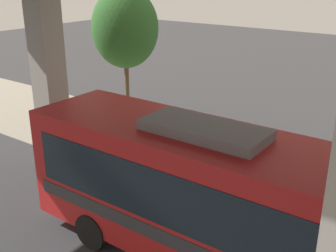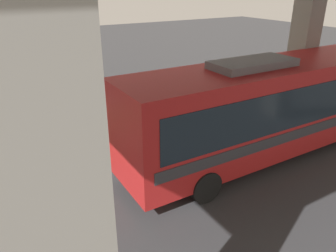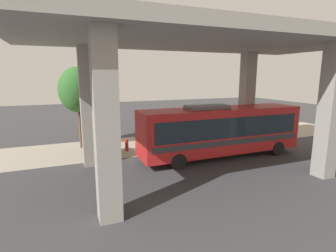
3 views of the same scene
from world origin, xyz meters
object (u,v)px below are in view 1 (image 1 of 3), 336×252
at_px(planter_front, 205,169).
at_px(planter_middle, 114,135).
at_px(bus, 246,206).
at_px(street_tree_near, 125,28).
at_px(fire_hydrant, 151,150).

bearing_deg(planter_front, planter_middle, -96.03).
relative_size(bus, planter_front, 6.30).
bearing_deg(street_tree_near, planter_middle, 31.52).
relative_size(planter_front, planter_middle, 1.08).
bearing_deg(planter_middle, planter_front, 83.97).
height_order(fire_hydrant, street_tree_near, street_tree_near).
bearing_deg(street_tree_near, bus, 55.49).
bearing_deg(fire_hydrant, planter_front, 73.38).
bearing_deg(bus, planter_middle, -115.27).
bearing_deg(bus, planter_front, -136.18).
relative_size(planter_front, street_tree_near, 0.29).
xyz_separation_m(fire_hydrant, street_tree_near, (-2.30, -3.14, 4.10)).
bearing_deg(bus, street_tree_near, -124.51).
bearing_deg(planter_middle, bus, 64.73).
distance_m(planter_front, planter_middle, 4.46).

